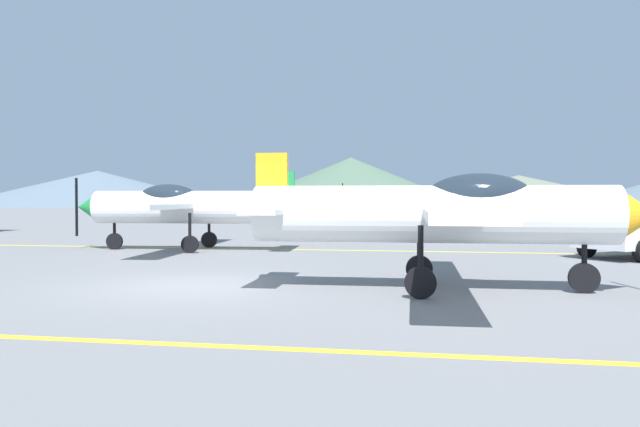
# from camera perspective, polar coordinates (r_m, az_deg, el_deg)

# --- Properties ---
(ground_plane) EXTENTS (400.00, 400.00, 0.00)m
(ground_plane) POSITION_cam_1_polar(r_m,az_deg,el_deg) (12.70, -11.78, -6.51)
(ground_plane) COLOR slate
(apron_line_near) EXTENTS (80.00, 0.16, 0.01)m
(apron_line_near) POSITION_cam_1_polar(r_m,az_deg,el_deg) (8.59, -23.81, -10.40)
(apron_line_near) COLOR yellow
(apron_line_near) RESTS_ON ground_plane
(apron_line_far) EXTENTS (80.00, 0.16, 0.01)m
(apron_line_far) POSITION_cam_1_polar(r_m,az_deg,el_deg) (21.16, -2.72, -3.30)
(apron_line_far) COLOR yellow
(apron_line_far) RESTS_ON ground_plane
(airplane_near) EXTENTS (7.60, 8.77, 2.63)m
(airplane_near) POSITION_cam_1_polar(r_m,az_deg,el_deg) (12.01, 11.48, 0.13)
(airplane_near) COLOR white
(airplane_near) RESTS_ON ground_plane
(airplane_mid) EXTENTS (7.65, 8.79, 2.63)m
(airplane_mid) POSITION_cam_1_polar(r_m,az_deg,el_deg) (21.35, -12.19, 0.68)
(airplane_mid) COLOR white
(airplane_mid) RESTS_ON ground_plane
(airplane_far) EXTENTS (7.70, 8.77, 2.63)m
(airplane_far) POSITION_cam_1_polar(r_m,az_deg,el_deg) (29.19, 9.59, 0.88)
(airplane_far) COLOR white
(airplane_far) RESTS_ON ground_plane
(hill_left) EXTENTS (63.49, 63.49, 8.18)m
(hill_left) POSITION_cam_1_polar(r_m,az_deg,el_deg) (155.85, -19.66, 2.20)
(hill_left) COLOR slate
(hill_left) RESTS_ON ground_plane
(hill_centerleft) EXTENTS (62.61, 62.61, 12.85)m
(hill_centerleft) POSITION_cam_1_polar(r_m,az_deg,el_deg) (170.81, 2.83, 2.99)
(hill_centerleft) COLOR #4C6651
(hill_centerleft) RESTS_ON ground_plane
(hill_centerright) EXTENTS (66.11, 66.11, 7.68)m
(hill_centerright) POSITION_cam_1_polar(r_m,az_deg,el_deg) (170.10, 17.68, 2.06)
(hill_centerright) COLOR slate
(hill_centerright) RESTS_ON ground_plane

